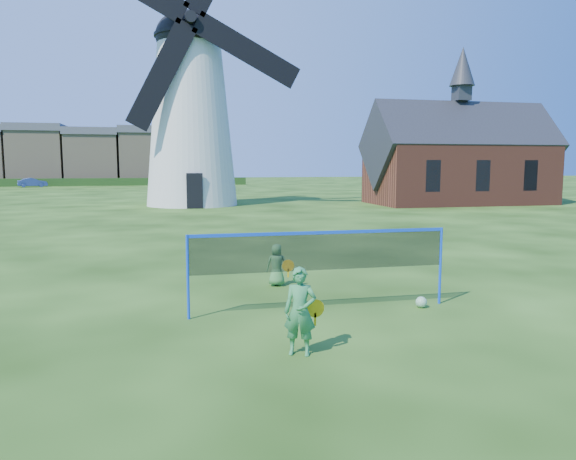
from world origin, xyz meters
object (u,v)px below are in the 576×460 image
(play_ball, at_px, (421,302))
(car_right, at_px, (32,183))
(badminton_net, at_px, (321,252))
(player_boy, at_px, (277,265))
(player_girl, at_px, (300,311))
(windmill, at_px, (191,110))
(chapel, at_px, (459,160))

(play_ball, height_order, car_right, car_right)
(car_right, bearing_deg, play_ball, -176.20)
(badminton_net, height_order, car_right, badminton_net)
(play_ball, bearing_deg, player_boy, 132.99)
(badminton_net, bearing_deg, play_ball, -6.10)
(badminton_net, bearing_deg, player_girl, -113.36)
(player_boy, bearing_deg, player_girl, 95.25)
(badminton_net, bearing_deg, car_right, 106.55)
(badminton_net, distance_m, play_ball, 2.26)
(windmill, height_order, player_girl, windmill)
(badminton_net, height_order, player_girl, badminton_net)
(badminton_net, distance_m, player_girl, 2.50)
(chapel, xyz_separation_m, badminton_net, (-17.76, -25.60, -1.95))
(badminton_net, distance_m, car_right, 66.32)
(chapel, xyz_separation_m, car_right, (-36.65, 37.98, -2.52))
(badminton_net, xyz_separation_m, player_girl, (-0.97, -2.26, -0.48))
(chapel, relative_size, player_boy, 13.24)
(windmill, distance_m, car_right, 40.05)
(windmill, distance_m, player_girl, 31.06)
(chapel, distance_m, play_ball, 30.39)
(player_boy, distance_m, play_ball, 3.50)
(play_ball, bearing_deg, chapel, 58.59)
(player_girl, bearing_deg, player_boy, 104.33)
(player_boy, bearing_deg, play_ball, 145.69)
(windmill, distance_m, play_ball, 29.32)
(chapel, distance_m, badminton_net, 31.21)
(windmill, bearing_deg, car_right, 116.89)
(chapel, relative_size, play_ball, 59.02)
(player_boy, xyz_separation_m, play_ball, (2.37, -2.54, -0.38))
(play_ball, bearing_deg, car_right, 108.13)
(player_boy, xyz_separation_m, car_right, (-18.52, 61.24, 0.07))
(windmill, distance_m, chapel, 19.23)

